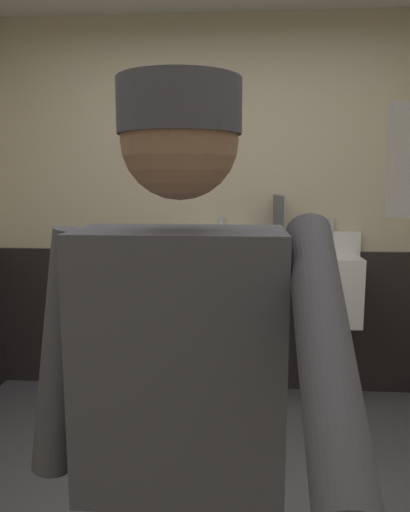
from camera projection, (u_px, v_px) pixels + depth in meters
The scene contains 6 objects.
wall_back at pixel (226, 209), 3.48m from camera, with size 3.95×0.12×2.59m, color beige.
wainscot_band_back at pixel (225, 320), 3.53m from camera, with size 3.35×0.03×1.01m, color black.
urinal_left at pixel (220, 287), 3.35m from camera, with size 0.40×0.34×1.24m.
urinal_middle at pixel (332, 289), 3.29m from camera, with size 0.40×0.34×1.24m.
privacy_divider_panel at pixel (277, 264), 3.23m from camera, with size 0.04×0.40×0.90m, color #4C4C51.
person at pixel (181, 406), 1.07m from camera, with size 0.65×0.60×1.70m.
Camera 1 is at (0.11, -1.67, 1.50)m, focal length 34.50 mm.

